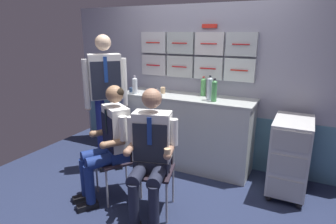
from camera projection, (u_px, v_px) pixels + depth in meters
ground at (157, 209)px, 3.03m from camera, size 4.80×4.80×0.04m
galley_bulkhead at (204, 86)px, 3.91m from camera, size 4.20×0.14×2.15m
galley_counter at (186, 131)px, 3.88m from camera, size 1.79×0.53×0.98m
service_trolley at (290, 155)px, 3.18m from camera, size 0.40×0.65×0.88m
folding_chair_left at (124, 150)px, 3.15m from camera, size 0.55×0.55×0.86m
crew_member_left at (109, 139)px, 3.03m from camera, size 0.60×0.67×1.27m
folding_chair_center at (155, 159)px, 2.92m from camera, size 0.49×0.49×0.86m
crew_member_center at (151, 149)px, 2.72m from camera, size 0.53×0.68×1.29m
crew_member_standing at (106, 90)px, 3.64m from camera, size 0.44×0.44×1.77m
sparkling_bottle_green at (210, 88)px, 3.49m from camera, size 0.06×0.06×0.31m
water_bottle_clear at (203, 87)px, 3.73m from camera, size 0.07×0.07×0.26m
water_bottle_blue_cap at (214, 91)px, 3.43m from camera, size 0.06×0.06×0.28m
water_bottle_short at (135, 85)px, 3.86m from camera, size 0.07×0.07×0.25m
coffee_cup_white at (210, 94)px, 3.68m from camera, size 0.07×0.07×0.08m
coffee_cup_spare at (163, 90)px, 3.90m from camera, size 0.06×0.06×0.09m
paper_cup_blue at (131, 90)px, 3.97m from camera, size 0.06×0.06×0.06m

